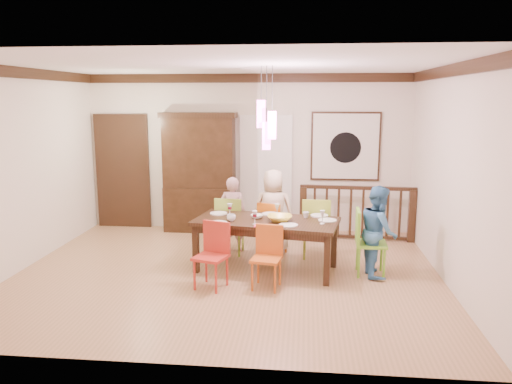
# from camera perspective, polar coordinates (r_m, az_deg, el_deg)

# --- Properties ---
(floor) EXTENTS (6.00, 6.00, 0.00)m
(floor) POSITION_cam_1_polar(r_m,az_deg,el_deg) (7.24, -3.30, -9.26)
(floor) COLOR #A27C4E
(floor) RESTS_ON ground
(ceiling) EXTENTS (6.00, 6.00, 0.00)m
(ceiling) POSITION_cam_1_polar(r_m,az_deg,el_deg) (6.81, -3.56, 14.32)
(ceiling) COLOR white
(ceiling) RESTS_ON wall_back
(wall_back) EXTENTS (6.00, 0.00, 6.00)m
(wall_back) POSITION_cam_1_polar(r_m,az_deg,el_deg) (9.33, -0.99, 4.45)
(wall_back) COLOR silver
(wall_back) RESTS_ON floor
(wall_left) EXTENTS (0.00, 5.00, 5.00)m
(wall_left) POSITION_cam_1_polar(r_m,az_deg,el_deg) (7.93, -25.39, 2.29)
(wall_left) COLOR silver
(wall_left) RESTS_ON floor
(wall_right) EXTENTS (0.00, 5.00, 5.00)m
(wall_right) POSITION_cam_1_polar(r_m,az_deg,el_deg) (7.05, 21.41, 1.66)
(wall_right) COLOR silver
(wall_right) RESTS_ON floor
(crown_molding) EXTENTS (6.00, 5.00, 0.16)m
(crown_molding) POSITION_cam_1_polar(r_m,az_deg,el_deg) (6.81, -3.56, 13.64)
(crown_molding) COLOR black
(crown_molding) RESTS_ON wall_back
(panel_door) EXTENTS (1.04, 0.07, 2.24)m
(panel_door) POSITION_cam_1_polar(r_m,az_deg,el_deg) (9.91, -14.95, 2.12)
(panel_door) COLOR black
(panel_door) RESTS_ON wall_back
(white_doorway) EXTENTS (0.97, 0.05, 2.22)m
(white_doorway) POSITION_cam_1_polar(r_m,az_deg,el_deg) (9.32, 1.14, 1.95)
(white_doorway) COLOR silver
(white_doorway) RESTS_ON wall_back
(painting) EXTENTS (1.25, 0.06, 1.25)m
(painting) POSITION_cam_1_polar(r_m,az_deg,el_deg) (9.24, 10.18, 5.15)
(painting) COLOR black
(painting) RESTS_ON wall_back
(pendant_cluster) EXTENTS (0.27, 0.21, 1.14)m
(pendant_cluster) POSITION_cam_1_polar(r_m,az_deg,el_deg) (6.96, 1.22, 7.72)
(pendant_cluster) COLOR #F048B6
(pendant_cluster) RESTS_ON ceiling
(dining_table) EXTENTS (2.16, 1.26, 0.75)m
(dining_table) POSITION_cam_1_polar(r_m,az_deg,el_deg) (7.18, 1.17, -3.86)
(dining_table) COLOR black
(dining_table) RESTS_ON floor
(chair_far_left) EXTENTS (0.44, 0.44, 0.93)m
(chair_far_left) POSITION_cam_1_polar(r_m,az_deg,el_deg) (7.98, -2.95, -3.32)
(chair_far_left) COLOR #90B539
(chair_far_left) RESTS_ON floor
(chair_far_mid) EXTENTS (0.50, 0.50, 0.86)m
(chair_far_mid) POSITION_cam_1_polar(r_m,az_deg,el_deg) (7.95, 1.97, -3.69)
(chair_far_mid) COLOR #D16010
(chair_far_mid) RESTS_ON floor
(chair_far_right) EXTENTS (0.44, 0.44, 0.95)m
(chair_far_right) POSITION_cam_1_polar(r_m,az_deg,el_deg) (7.85, 6.89, -3.54)
(chair_far_right) COLOR #92A92E
(chair_far_right) RESTS_ON floor
(chair_near_left) EXTENTS (0.49, 0.49, 0.86)m
(chair_near_left) POSITION_cam_1_polar(r_m,az_deg,el_deg) (6.58, -5.21, -6.81)
(chair_near_left) COLOR #B12C20
(chair_near_left) RESTS_ON floor
(chair_near_mid) EXTENTS (0.43, 0.43, 0.82)m
(chair_near_mid) POSITION_cam_1_polar(r_m,az_deg,el_deg) (6.54, 1.20, -7.07)
(chair_near_mid) COLOR #BC541A
(chair_near_mid) RESTS_ON floor
(chair_end_right) EXTENTS (0.44, 0.44, 0.93)m
(chair_end_right) POSITION_cam_1_polar(r_m,az_deg,el_deg) (7.20, 13.03, -5.15)
(chair_end_right) COLOR #73C52F
(chair_end_right) RESTS_ON floor
(china_hutch) EXTENTS (1.40, 0.46, 2.21)m
(china_hutch) POSITION_cam_1_polar(r_m,az_deg,el_deg) (9.32, -6.48, 2.26)
(china_hutch) COLOR black
(china_hutch) RESTS_ON floor
(balustrade) EXTENTS (2.00, 0.18, 0.96)m
(balustrade) POSITION_cam_1_polar(r_m,az_deg,el_deg) (8.93, 11.43, -2.25)
(balustrade) COLOR black
(balustrade) RESTS_ON floor
(person_far_left) EXTENTS (0.49, 0.36, 1.22)m
(person_far_left) POSITION_cam_1_polar(r_m,az_deg,el_deg) (8.12, -2.68, -2.52)
(person_far_left) COLOR #D29FA5
(person_far_left) RESTS_ON floor
(person_far_mid) EXTENTS (0.67, 0.44, 1.35)m
(person_far_mid) POSITION_cam_1_polar(r_m,az_deg,el_deg) (8.06, 1.99, -2.15)
(person_far_mid) COLOR beige
(person_far_mid) RESTS_ON floor
(person_end_right) EXTENTS (0.53, 0.65, 1.28)m
(person_end_right) POSITION_cam_1_polar(r_m,az_deg,el_deg) (7.18, 13.82, -4.35)
(person_end_right) COLOR teal
(person_end_right) RESTS_ON floor
(serving_bowl) EXTENTS (0.37, 0.37, 0.09)m
(serving_bowl) POSITION_cam_1_polar(r_m,az_deg,el_deg) (7.07, 2.73, -3.01)
(serving_bowl) COLOR gold
(serving_bowl) RESTS_ON dining_table
(small_bowl) EXTENTS (0.23, 0.23, 0.06)m
(small_bowl) POSITION_cam_1_polar(r_m,az_deg,el_deg) (7.23, 0.11, -2.81)
(small_bowl) COLOR white
(small_bowl) RESTS_ON dining_table
(cup_left) EXTENTS (0.15, 0.15, 0.10)m
(cup_left) POSITION_cam_1_polar(r_m,az_deg,el_deg) (7.08, -2.85, -2.95)
(cup_left) COLOR silver
(cup_left) RESTS_ON dining_table
(cup_right) EXTENTS (0.12, 0.12, 0.09)m
(cup_right) POSITION_cam_1_polar(r_m,az_deg,el_deg) (7.30, 5.72, -2.62)
(cup_right) COLOR silver
(cup_right) RESTS_ON dining_table
(plate_far_left) EXTENTS (0.26, 0.26, 0.01)m
(plate_far_left) POSITION_cam_1_polar(r_m,az_deg,el_deg) (7.53, -4.30, -2.45)
(plate_far_left) COLOR white
(plate_far_left) RESTS_ON dining_table
(plate_far_mid) EXTENTS (0.26, 0.26, 0.01)m
(plate_far_mid) POSITION_cam_1_polar(r_m,az_deg,el_deg) (7.48, 1.69, -2.51)
(plate_far_mid) COLOR white
(plate_far_mid) RESTS_ON dining_table
(plate_far_right) EXTENTS (0.26, 0.26, 0.01)m
(plate_far_right) POSITION_cam_1_polar(r_m,az_deg,el_deg) (7.44, 7.26, -2.67)
(plate_far_right) COLOR white
(plate_far_right) RESTS_ON dining_table
(plate_near_left) EXTENTS (0.26, 0.26, 0.01)m
(plate_near_left) POSITION_cam_1_polar(r_m,az_deg,el_deg) (6.98, -4.35, -3.52)
(plate_near_left) COLOR white
(plate_near_left) RESTS_ON dining_table
(plate_near_mid) EXTENTS (0.26, 0.26, 0.01)m
(plate_near_mid) POSITION_cam_1_polar(r_m,az_deg,el_deg) (6.85, 3.72, -3.79)
(plate_near_mid) COLOR white
(plate_near_mid) RESTS_ON dining_table
(plate_end_right) EXTENTS (0.26, 0.26, 0.01)m
(plate_end_right) POSITION_cam_1_polar(r_m,az_deg,el_deg) (7.17, 8.18, -3.21)
(plate_end_right) COLOR white
(plate_end_right) RESTS_ON dining_table
(wine_glass_a) EXTENTS (0.08, 0.08, 0.19)m
(wine_glass_a) POSITION_cam_1_polar(r_m,az_deg,el_deg) (7.36, -3.02, -2.05)
(wine_glass_a) COLOR #590C19
(wine_glass_a) RESTS_ON dining_table
(wine_glass_b) EXTENTS (0.08, 0.08, 0.19)m
(wine_glass_b) POSITION_cam_1_polar(r_m,az_deg,el_deg) (7.34, 2.43, -2.08)
(wine_glass_b) COLOR silver
(wine_glass_b) RESTS_ON dining_table
(wine_glass_c) EXTENTS (0.08, 0.08, 0.19)m
(wine_glass_c) POSITION_cam_1_polar(r_m,az_deg,el_deg) (6.88, -0.14, -2.94)
(wine_glass_c) COLOR #590C19
(wine_glass_c) RESTS_ON dining_table
(wine_glass_d) EXTENTS (0.08, 0.08, 0.19)m
(wine_glass_d) POSITION_cam_1_polar(r_m,az_deg,el_deg) (6.97, 7.59, -2.87)
(wine_glass_d) COLOR silver
(wine_glass_d) RESTS_ON dining_table
(napkin) EXTENTS (0.18, 0.14, 0.01)m
(napkin) POSITION_cam_1_polar(r_m,az_deg,el_deg) (6.79, 0.55, -3.90)
(napkin) COLOR #D83359
(napkin) RESTS_ON dining_table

